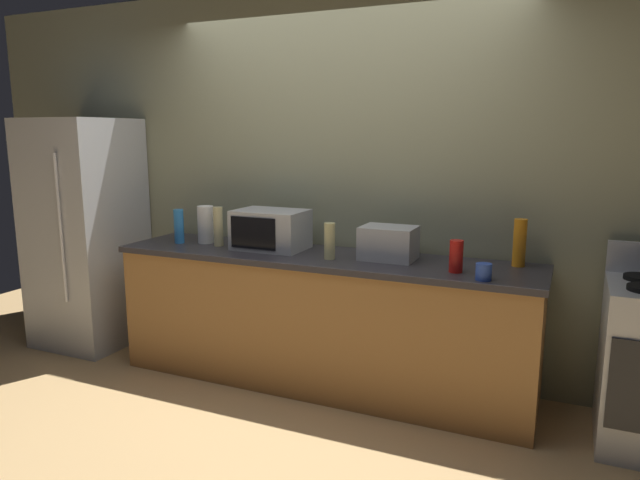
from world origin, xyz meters
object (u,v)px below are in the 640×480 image
refrigerator (86,233)px  bottle_spray_cleaner (179,226)px  bottle_hot_sauce (456,256)px  bottle_hand_soap (218,227)px  paper_towel_roll (206,225)px  mug_blue (484,272)px  toaster_oven (389,243)px  microwave (271,230)px  bottle_vinegar (330,241)px  bottle_dish_soap (520,243)px

refrigerator → bottle_spray_cleaner: refrigerator is taller
bottle_hot_sauce → bottle_hand_soap: bearing=176.4°
paper_towel_roll → mug_blue: (2.01, -0.29, -0.09)m
bottle_hot_sauce → bottle_spray_cleaner: (-2.01, 0.08, 0.03)m
paper_towel_roll → mug_blue: paper_towel_roll is taller
bottle_spray_cleaner → refrigerator: bearing=177.9°
refrigerator → toaster_oven: (2.50, 0.06, 0.10)m
microwave → bottle_vinegar: (0.50, -0.13, -0.02)m
bottle_hot_sauce → mug_blue: size_ratio=2.02×
refrigerator → bottle_dish_soap: refrigerator is taller
microwave → bottle_dish_soap: bottle_dish_soap is taller
refrigerator → bottle_vinegar: refrigerator is taller
bottle_dish_soap → mug_blue: size_ratio=3.10×
bottle_dish_soap → microwave: bearing=-175.0°
toaster_oven → bottle_spray_cleaner: (-1.55, -0.09, 0.02)m
bottle_dish_soap → bottle_spray_cleaner: (-2.33, -0.22, -0.02)m
paper_towel_roll → bottle_spray_cleaner: size_ratio=1.09×
refrigerator → bottle_spray_cleaner: size_ratio=7.28×
microwave → bottle_hot_sauce: (1.30, -0.16, -0.04)m
toaster_oven → bottle_hand_soap: size_ratio=1.22×
refrigerator → paper_towel_roll: bearing=2.6°
microwave → bottle_dish_soap: size_ratio=1.67×
refrigerator → mug_blue: (3.13, -0.24, 0.05)m
toaster_oven → bottle_vinegar: (-0.34, -0.15, 0.01)m
bottle_vinegar → bottle_hot_sauce: size_ratio=1.24×
bottle_hot_sauce → bottle_hand_soap: (-1.69, 0.11, 0.05)m
refrigerator → paper_towel_roll: 1.13m
microwave → bottle_dish_soap: bearing=5.0°
microwave → bottle_spray_cleaner: microwave is taller
microwave → bottle_hand_soap: bearing=-171.8°
refrigerator → paper_towel_roll: size_ratio=6.67×
bottle_vinegar → bottle_dish_soap: 1.15m
refrigerator → microwave: (1.66, 0.05, 0.13)m
paper_towel_roll → bottle_vinegar: paper_towel_roll is taller
bottle_hot_sauce → bottle_spray_cleaner: size_ratio=0.76×
microwave → bottle_hand_soap: size_ratio=1.73×
microwave → bottle_vinegar: size_ratio=2.07×
toaster_oven → bottle_dish_soap: bearing=9.5°
bottle_hot_sauce → toaster_oven: bearing=159.1°
refrigerator → bottle_hot_sauce: (2.96, -0.11, 0.09)m
refrigerator → bottle_hand_soap: bearing=-0.4°
microwave → paper_towel_roll: (-0.54, 0.00, 0.00)m
paper_towel_roll → bottle_vinegar: size_ratio=1.16×
microwave → mug_blue: (1.47, -0.28, -0.09)m
microwave → bottle_hand_soap: 0.39m
paper_towel_roll → microwave: bearing=-0.2°
toaster_oven → mug_blue: 0.70m
bottle_dish_soap → bottle_hand_soap: bottle_dish_soap is taller
bottle_hot_sauce → bottle_spray_cleaner: bearing=177.7°
refrigerator → bottle_vinegar: (2.15, -0.09, 0.12)m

